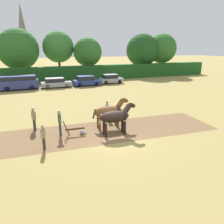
{
  "coord_description": "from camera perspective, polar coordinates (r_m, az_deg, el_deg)",
  "views": [
    {
      "loc": [
        -5.52,
        -12.7,
        5.92
      ],
      "look_at": [
        0.7,
        2.2,
        1.1
      ],
      "focal_mm": 35.0,
      "sensor_mm": 36.0,
      "label": 1
    }
  ],
  "objects": [
    {
      "name": "tree_right",
      "position": [
        50.51,
        12.91,
        15.85
      ],
      "size": [
        6.24,
        6.24,
        8.73
      ],
      "color": "brown",
      "rests_on": "ground"
    },
    {
      "name": "plow",
      "position": [
        15.52,
        -9.13,
        -4.77
      ],
      "size": [
        1.59,
        0.49,
        1.13
      ],
      "rotation": [
        0.0,
        0.0,
        -0.08
      ],
      "color": "#4C331E",
      "rests_on": "ground"
    },
    {
      "name": "ground_plane",
      "position": [
        15.06,
        0.78,
        -6.53
      ],
      "size": [
        240.0,
        240.0,
        0.0
      ],
      "primitive_type": "plane",
      "color": "#998447"
    },
    {
      "name": "parked_car_center",
      "position": [
        37.22,
        -0.32,
        8.62
      ],
      "size": [
        3.97,
        1.87,
        1.54
      ],
      "rotation": [
        0.0,
        0.0,
        -0.03
      ],
      "color": "#9E9EA8",
      "rests_on": "ground"
    },
    {
      "name": "parked_van",
      "position": [
        34.3,
        -23.14,
        7.1
      ],
      "size": [
        5.32,
        2.15,
        1.98
      ],
      "rotation": [
        0.0,
        0.0,
        0.02
      ],
      "color": "navy",
      "rests_on": "ground"
    },
    {
      "name": "tree_center_left",
      "position": [
        44.19,
        -13.87,
        16.15
      ],
      "size": [
        5.82,
        5.82,
        8.84
      ],
      "color": "#4C3823",
      "rests_on": "ground"
    },
    {
      "name": "draft_horse_lead_right",
      "position": [
        16.47,
        -0.69,
        0.19
      ],
      "size": [
        2.9,
        1.05,
        2.29
      ],
      "rotation": [
        0.0,
        0.0,
        -0.08
      ],
      "color": "brown",
      "rests_on": "ground"
    },
    {
      "name": "farmer_at_plow",
      "position": [
        15.44,
        -13.53,
        -2.22
      ],
      "size": [
        0.45,
        0.69,
        1.79
      ],
      "rotation": [
        0.0,
        0.0,
        -0.08
      ],
      "color": "#28334C",
      "rests_on": "ground"
    },
    {
      "name": "parked_car_center_left",
      "position": [
        35.17,
        -6.7,
        8.06
      ],
      "size": [
        4.3,
        1.92,
        1.57
      ],
      "rotation": [
        0.0,
        0.0,
        -0.02
      ],
      "color": "navy",
      "rests_on": "ground"
    },
    {
      "name": "plowed_furrow_strip",
      "position": [
        15.55,
        -12.13,
        -6.15
      ],
      "size": [
        22.54,
        6.28,
        0.01
      ],
      "primitive_type": "cube",
      "rotation": [
        0.0,
        0.0,
        -0.08
      ],
      "color": "brown",
      "rests_on": "ground"
    },
    {
      "name": "farmer_beside_team",
      "position": [
        18.42,
        -1.31,
        0.84
      ],
      "size": [
        0.4,
        0.63,
        1.59
      ],
      "rotation": [
        0.0,
        0.0,
        -0.06
      ],
      "color": "#38332D",
      "rests_on": "ground"
    },
    {
      "name": "farmer_onlooker_right",
      "position": [
        16.98,
        -19.78,
        -1.26
      ],
      "size": [
        0.32,
        0.66,
        1.7
      ],
      "rotation": [
        0.0,
        0.0,
        0.25
      ],
      "color": "#38332D",
      "rests_on": "ground"
    },
    {
      "name": "tree_center",
      "position": [
        43.1,
        -6.38,
        15.27
      ],
      "size": [
        5.35,
        5.35,
        7.67
      ],
      "color": "#4C3823",
      "rests_on": "ground"
    },
    {
      "name": "draft_horse_lead_left",
      "position": [
        15.07,
        1.02,
        -1.21
      ],
      "size": [
        2.78,
        1.03,
        2.3
      ],
      "rotation": [
        0.0,
        0.0,
        -0.08
      ],
      "color": "black",
      "rests_on": "ground"
    },
    {
      "name": "parked_car_left",
      "position": [
        34.4,
        -14.44,
        7.38
      ],
      "size": [
        4.54,
        1.9,
        1.46
      ],
      "rotation": [
        0.0,
        0.0,
        -0.03
      ],
      "color": "#9E9EA8",
      "rests_on": "ground"
    },
    {
      "name": "tree_left",
      "position": [
        43.4,
        -23.32,
        14.8
      ],
      "size": [
        7.18,
        7.18,
        9.12
      ],
      "color": "#423323",
      "rests_on": "ground"
    },
    {
      "name": "hedgerow",
      "position": [
        39.6,
        -14.7,
        9.44
      ],
      "size": [
        64.35,
        1.71,
        2.67
      ],
      "primitive_type": "cube",
      "color": "#1E511E",
      "rests_on": "ground"
    },
    {
      "name": "farmer_onlooker_left",
      "position": [
        13.65,
        -17.52,
        -5.86
      ],
      "size": [
        0.31,
        0.61,
        1.55
      ],
      "rotation": [
        0.0,
        0.0,
        -0.27
      ],
      "color": "#38332D",
      "rests_on": "ground"
    },
    {
      "name": "tree_center_right",
      "position": [
        48.56,
        7.92,
        15.7
      ],
      "size": [
        6.81,
        6.81,
        8.68
      ],
      "color": "#423323",
      "rests_on": "ground"
    },
    {
      "name": "church_spire",
      "position": [
        82.36,
        -22.29,
        18.45
      ],
      "size": [
        3.01,
        3.01,
        19.52
      ],
      "color": "gray",
      "rests_on": "ground"
    }
  ]
}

